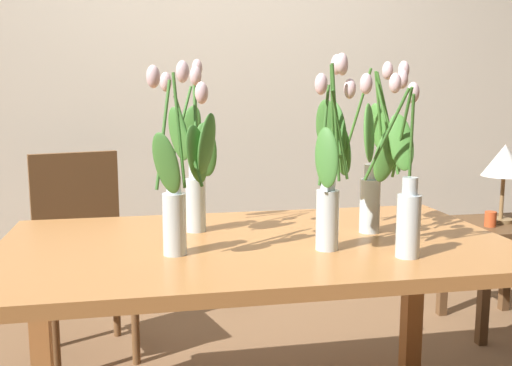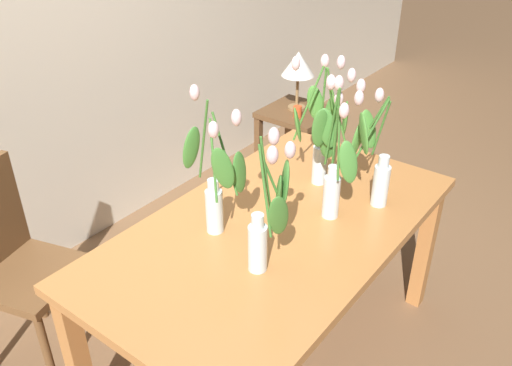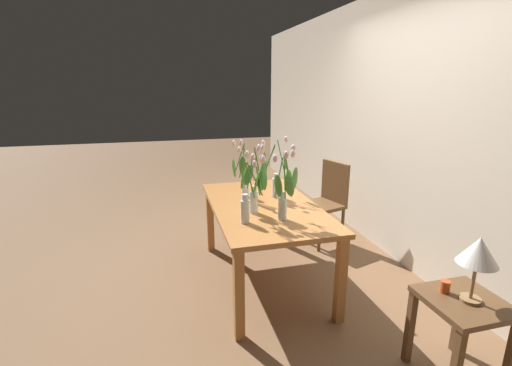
{
  "view_description": "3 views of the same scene",
  "coord_description": "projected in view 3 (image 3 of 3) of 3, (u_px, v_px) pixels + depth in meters",
  "views": [
    {
      "loc": [
        -0.34,
        -1.73,
        1.2
      ],
      "look_at": [
        -0.01,
        -0.04,
        0.93
      ],
      "focal_mm": 40.12,
      "sensor_mm": 36.0,
      "label": 1
    },
    {
      "loc": [
        -1.45,
        -1.0,
        1.97
      ],
      "look_at": [
        -0.05,
        0.07,
        0.93
      ],
      "focal_mm": 37.43,
      "sensor_mm": 36.0,
      "label": 2
    },
    {
      "loc": [
        2.89,
        -0.83,
        1.77
      ],
      "look_at": [
        -0.08,
        -0.05,
        0.92
      ],
      "focal_mm": 25.14,
      "sensor_mm": 36.0,
      "label": 3
    }
  ],
  "objects": [
    {
      "name": "room_wall_rear",
      "position": [
        416.0,
        130.0,
        3.38
      ],
      "size": [
        9.0,
        0.1,
        2.7
      ],
      "primitive_type": "cube",
      "color": "beige",
      "rests_on": "ground"
    },
    {
      "name": "tulip_vase_1",
      "position": [
        256.0,
        186.0,
        2.9
      ],
      "size": [
        0.17,
        0.24,
        0.58
      ],
      "color": "silver",
      "rests_on": "dining_table"
    },
    {
      "name": "table_lamp",
      "position": [
        479.0,
        253.0,
        2.01
      ],
      "size": [
        0.22,
        0.22,
        0.4
      ],
      "color": "olive",
      "rests_on": "side_table"
    },
    {
      "name": "tulip_vase_2",
      "position": [
        274.0,
        175.0,
        3.33
      ],
      "size": [
        0.18,
        0.27,
        0.58
      ],
      "color": "silver",
      "rests_on": "dining_table"
    },
    {
      "name": "side_table",
      "position": [
        462.0,
        317.0,
        2.13
      ],
      "size": [
        0.44,
        0.44,
        0.55
      ],
      "color": "brown",
      "rests_on": "ground"
    },
    {
      "name": "tulip_vase_4",
      "position": [
        249.0,
        196.0,
        2.72
      ],
      "size": [
        0.19,
        0.19,
        0.52
      ],
      "color": "silver",
      "rests_on": "dining_table"
    },
    {
      "name": "dining_chair",
      "position": [
        327.0,
        198.0,
        4.06
      ],
      "size": [
        0.5,
        0.5,
        0.93
      ],
      "color": "brown",
      "rests_on": "ground"
    },
    {
      "name": "dining_table",
      "position": [
        264.0,
        214.0,
        3.2
      ],
      "size": [
        1.6,
        0.9,
        0.74
      ],
      "color": "#B7753D",
      "rests_on": "ground"
    },
    {
      "name": "tulip_vase_3",
      "position": [
        243.0,
        177.0,
        3.32
      ],
      "size": [
        0.21,
        0.16,
        0.55
      ],
      "color": "silver",
      "rests_on": "dining_table"
    },
    {
      "name": "ground_plane",
      "position": [
        263.0,
        279.0,
        3.37
      ],
      "size": [
        18.0,
        18.0,
        0.0
      ],
      "primitive_type": "plane",
      "color": "brown"
    },
    {
      "name": "pillar_candle",
      "position": [
        445.0,
        287.0,
        2.16
      ],
      "size": [
        0.06,
        0.06,
        0.07
      ],
      "primitive_type": "cylinder",
      "color": "#CC4C23",
      "rests_on": "side_table"
    },
    {
      "name": "tulip_vase_0",
      "position": [
        285.0,
        192.0,
        2.74
      ],
      "size": [
        0.26,
        0.22,
        0.58
      ],
      "color": "silver",
      "rests_on": "dining_table"
    }
  ]
}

